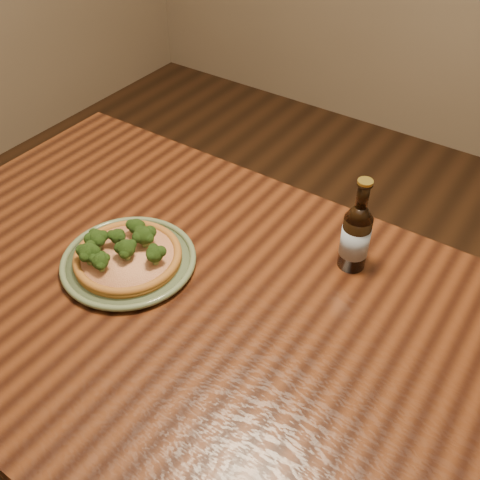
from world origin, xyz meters
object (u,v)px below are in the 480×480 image
Objects in this scene: pizza at (126,254)px; beer_bottle at (356,236)px; table at (226,346)px; plate at (129,261)px.

beer_bottle reaches higher than pizza.
table is 0.28m from plate.
plate is at bearing 179.52° from table.
table is at bearing -0.48° from plate.
pizza is (-0.26, 0.00, 0.12)m from table.
plate is 1.32× the size of beer_bottle.
pizza is at bearing -156.30° from plate.
plate is 0.02m from pizza.
plate reaches higher than table.
plate is 1.26× the size of pizza.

